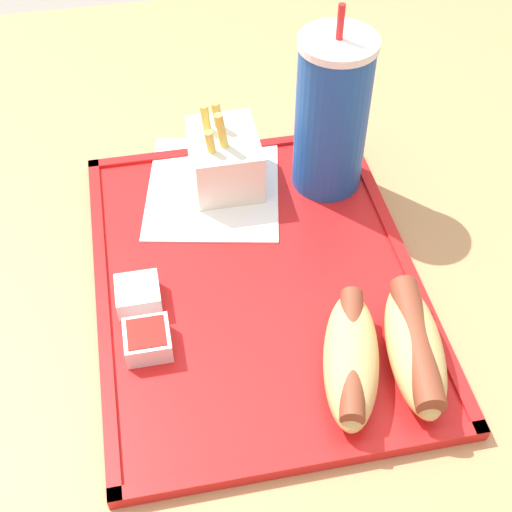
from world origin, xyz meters
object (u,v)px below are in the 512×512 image
(soda_cup, at_px, (332,115))
(sauce_cup_ketchup, at_px, (148,339))
(hot_dog_far, at_px, (415,347))
(hot_dog_near, at_px, (351,358))
(sauce_cup_mayo, at_px, (138,294))
(fries_carton, at_px, (224,159))

(soda_cup, bearing_deg, sauce_cup_ketchup, -48.60)
(soda_cup, bearing_deg, hot_dog_far, 2.82)
(hot_dog_far, relative_size, hot_dog_near, 0.99)
(hot_dog_far, distance_m, sauce_cup_mayo, 0.26)
(sauce_cup_mayo, bearing_deg, hot_dog_far, 63.71)
(sauce_cup_mayo, distance_m, sauce_cup_ketchup, 0.05)
(sauce_cup_mayo, bearing_deg, fries_carton, 144.94)
(hot_dog_near, relative_size, sauce_cup_mayo, 3.60)
(soda_cup, distance_m, sauce_cup_ketchup, 0.30)
(hot_dog_near, xyz_separation_m, sauce_cup_mayo, (-0.12, -0.18, -0.01))
(soda_cup, relative_size, fries_carton, 2.05)
(soda_cup, bearing_deg, fries_carton, -99.78)
(hot_dog_far, relative_size, sauce_cup_ketchup, 3.55)
(hot_dog_far, distance_m, hot_dog_near, 0.06)
(hot_dog_near, height_order, sauce_cup_mayo, hot_dog_near)
(hot_dog_far, xyz_separation_m, sauce_cup_ketchup, (-0.06, -0.23, -0.01))
(fries_carton, relative_size, sauce_cup_mayo, 2.49)
(hot_dog_near, distance_m, sauce_cup_ketchup, 0.18)
(hot_dog_far, xyz_separation_m, fries_carton, (-0.27, -0.12, 0.01))
(hot_dog_far, bearing_deg, sauce_cup_ketchup, -104.85)
(fries_carton, height_order, sauce_cup_ketchup, fries_carton)
(hot_dog_far, height_order, sauce_cup_ketchup, hot_dog_far)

